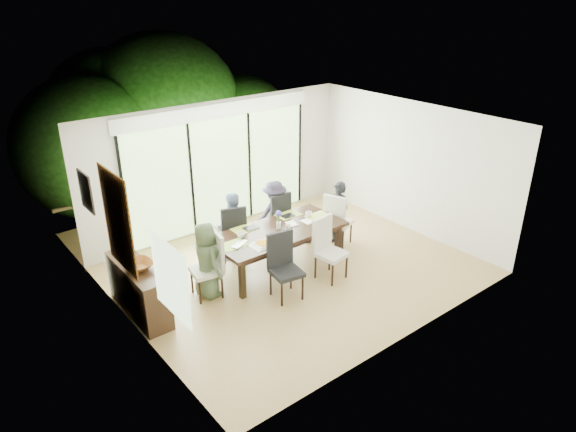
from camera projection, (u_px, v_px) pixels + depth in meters
floor at (297, 271)px, 9.36m from camera, size 6.00×5.00×0.01m
ceiling at (298, 124)px, 8.25m from camera, size 6.00×5.00×0.01m
wall_back at (220, 165)px, 10.60m from camera, size 6.00×0.02×2.70m
wall_front at (413, 257)px, 7.01m from camera, size 6.00×0.02×2.70m
wall_left at (129, 254)px, 7.10m from camera, size 0.02×5.00×2.70m
wall_right at (410, 167)px, 10.51m from camera, size 0.02×5.00×2.70m
glass_doors at (221, 173)px, 10.63m from camera, size 4.20×0.02×2.30m
blinds_header at (218, 111)px, 10.09m from camera, size 4.40×0.06×0.28m
mullion_a at (124, 197)px, 9.43m from camera, size 0.05×0.04×2.30m
mullion_b at (192, 180)px, 10.22m from camera, size 0.05×0.04×2.30m
mullion_c at (249, 166)px, 11.02m from camera, size 0.05×0.04×2.30m
mullion_d at (300, 154)px, 11.81m from camera, size 0.05×0.04×2.30m
side_window at (171, 280)px, 6.20m from camera, size 0.02×0.90×1.00m
deck at (203, 214)px, 11.81m from camera, size 6.00×1.80×0.10m
rail_top at (184, 180)px, 12.13m from camera, size 6.00×0.08×0.06m
foliage_left at (87, 148)px, 11.45m from camera, size 3.20×3.20×3.20m
foliage_mid at (164, 113)px, 12.98m from camera, size 4.00×4.00×4.00m
foliage_right at (242, 129)px, 13.66m from camera, size 2.80×2.80×2.80m
foliage_far at (116, 121)px, 12.99m from camera, size 3.60×3.60×3.60m
table_top at (278, 231)px, 9.16m from camera, size 2.45×1.12×0.06m
table_apron at (278, 236)px, 9.20m from camera, size 2.25×0.92×0.10m
table_leg_fl at (242, 279)px, 8.40m from camera, size 0.09×0.09×0.70m
table_leg_fr at (338, 242)px, 9.63m from camera, size 0.09×0.09×0.70m
table_leg_bl at (215, 259)px, 9.01m from camera, size 0.09×0.09×0.70m
table_leg_br at (308, 226)px, 10.24m from camera, size 0.09×0.09×0.70m
chair_left_end at (206, 266)px, 8.38m from camera, size 0.54×0.54×1.12m
chair_right_end at (339, 218)px, 10.09m from camera, size 0.61×0.61×1.12m
chair_far_left at (232, 231)px, 9.59m from camera, size 0.59×0.59×1.12m
chair_far_right at (274, 217)px, 10.15m from camera, size 0.48×0.48×1.12m
chair_near_left at (286, 268)px, 8.33m from camera, size 0.54×0.54×1.12m
chair_near_right at (332, 250)px, 8.90m from camera, size 0.53×0.53×1.12m
person_left_end at (206, 260)px, 8.35m from camera, size 0.39×0.62×1.32m
person_right_end at (338, 214)px, 10.04m from camera, size 0.42×0.63×1.32m
person_far_left at (232, 226)px, 9.53m from camera, size 0.63×0.41×1.32m
person_far_right at (275, 213)px, 10.10m from camera, size 0.66×0.46×1.32m
placemat_left at (233, 245)px, 8.61m from camera, size 0.45×0.33×0.01m
placemat_right at (318, 216)px, 9.69m from camera, size 0.45×0.33×0.01m
placemat_far_l at (245, 229)px, 9.18m from camera, size 0.45×0.33×0.01m
placemat_far_r at (288, 215)px, 9.75m from camera, size 0.45×0.33×0.01m
placemat_paper at (263, 245)px, 8.62m from camera, size 0.45×0.33×0.01m
tablet_far_l at (251, 228)px, 9.20m from camera, size 0.27×0.18×0.01m
tablet_far_r at (288, 216)px, 9.68m from camera, size 0.24×0.17×0.01m
papers at (310, 220)px, 9.51m from camera, size 0.31×0.22×0.00m
platter_base at (263, 244)px, 8.62m from camera, size 0.27×0.27×0.02m
platter_snacks at (263, 243)px, 8.61m from camera, size 0.20×0.20×0.01m
vase at (279, 225)px, 9.19m from camera, size 0.08×0.08×0.12m
hyacinth_stems at (279, 219)px, 9.14m from camera, size 0.04×0.04×0.16m
hyacinth_blooms at (279, 214)px, 9.10m from camera, size 0.11×0.11×0.11m
laptop at (242, 245)px, 8.59m from camera, size 0.40×0.33×0.03m
cup_a at (241, 235)px, 8.84m from camera, size 0.14×0.14×0.10m
cup_b at (288, 227)px, 9.15m from camera, size 0.12×0.12×0.09m
cup_c at (309, 214)px, 9.66m from camera, size 0.14×0.14×0.10m
book at (287, 225)px, 9.33m from camera, size 0.21×0.26×0.02m
sideboard at (139, 290)px, 7.99m from camera, size 0.42×1.49×0.84m
bowl at (138, 266)px, 7.73m from camera, size 0.44×0.44×0.11m
candlestick_base at (126, 256)px, 8.06m from camera, size 0.09×0.09×0.04m
candlestick_shaft at (121, 222)px, 7.82m from camera, size 0.02×0.02×1.17m
candlestick_pan at (116, 187)px, 7.58m from camera, size 0.09×0.09×0.03m
candle at (116, 183)px, 7.56m from camera, size 0.03×0.03×0.09m
tapestry at (118, 221)px, 7.26m from camera, size 0.02×1.00×1.50m
art_frame at (86, 192)px, 8.17m from camera, size 0.03×0.55×0.65m
art_canvas at (87, 191)px, 8.18m from camera, size 0.01×0.45×0.55m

